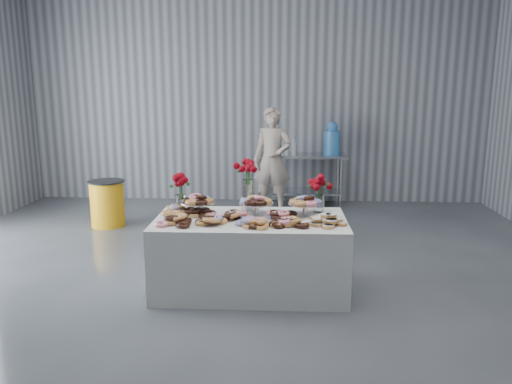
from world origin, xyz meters
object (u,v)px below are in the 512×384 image
at_px(water_jug, 332,140).
at_px(display_table, 251,254).
at_px(person, 272,160).
at_px(prep_table, 301,170).
at_px(trash_barrel, 107,203).

bearing_deg(water_jug, display_table, -106.95).
xyz_separation_m(display_table, person, (0.13, 3.21, 0.49)).
distance_m(water_jug, person, 1.13).
xyz_separation_m(prep_table, person, (-0.49, -0.46, 0.24)).
bearing_deg(display_table, prep_table, 80.44).
bearing_deg(water_jug, prep_table, 180.00).
relative_size(display_table, prep_table, 1.27).
relative_size(display_table, trash_barrel, 2.79).
height_order(display_table, person, person).
relative_size(display_table, water_jug, 3.43).
distance_m(prep_table, trash_barrel, 3.25).
height_order(prep_table, trash_barrel, prep_table).
xyz_separation_m(water_jug, trash_barrel, (-3.40, -1.44, -0.81)).
bearing_deg(prep_table, water_jug, -0.00).
distance_m(display_table, prep_table, 3.73).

